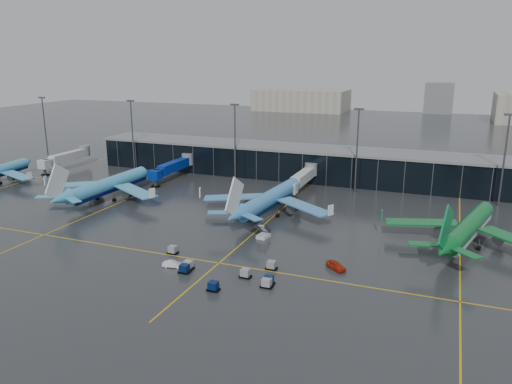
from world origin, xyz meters
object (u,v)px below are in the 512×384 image
(airliner_klm_near, at_px, (271,189))
(service_van_red, at_px, (336,266))
(airliner_aer_lingus, at_px, (470,216))
(airliner_arkefly, at_px, (109,176))
(mobile_airstair, at_px, (263,235))
(service_van_white, at_px, (173,264))
(baggage_carts, at_px, (225,271))

(airliner_klm_near, height_order, service_van_red, airliner_klm_near)
(airliner_aer_lingus, bearing_deg, service_van_red, -120.84)
(service_van_red, bearing_deg, airliner_arkefly, 108.27)
(airliner_klm_near, bearing_deg, service_van_red, -45.69)
(airliner_arkefly, xyz_separation_m, airliner_aer_lingus, (96.38, -1.79, -0.23))
(airliner_arkefly, height_order, service_van_red, airliner_arkefly)
(mobile_airstair, height_order, service_van_white, mobile_airstair)
(baggage_carts, bearing_deg, airliner_klm_near, 97.42)
(airliner_aer_lingus, relative_size, baggage_carts, 1.62)
(airliner_aer_lingus, bearing_deg, airliner_arkefly, -166.75)
(airliner_aer_lingus, distance_m, service_van_red, 34.18)
(airliner_klm_near, xyz_separation_m, airliner_aer_lingus, (47.96, -5.36, -0.15))
(airliner_arkefly, height_order, airliner_klm_near, airliner_arkefly)
(mobile_airstair, bearing_deg, airliner_aer_lingus, 24.71)
(airliner_arkefly, height_order, baggage_carts, airliner_arkefly)
(mobile_airstair, distance_m, service_van_white, 24.50)
(service_van_white, bearing_deg, airliner_aer_lingus, -68.88)
(service_van_red, height_order, service_van_white, service_van_red)
(mobile_airstair, xyz_separation_m, service_van_red, (19.34, -11.31, 0.01))
(mobile_airstair, bearing_deg, baggage_carts, -80.30)
(mobile_airstair, relative_size, service_van_white, 0.88)
(airliner_aer_lingus, relative_size, service_van_red, 9.23)
(airliner_aer_lingus, bearing_deg, airliner_klm_near, -172.06)
(airliner_aer_lingus, distance_m, mobile_airstair, 45.35)
(service_van_red, distance_m, service_van_white, 31.93)
(baggage_carts, height_order, service_van_red, baggage_carts)
(airliner_klm_near, distance_m, baggage_carts, 40.16)
(airliner_klm_near, distance_m, service_van_white, 40.73)
(baggage_carts, bearing_deg, service_van_white, -177.73)
(airliner_klm_near, height_order, service_van_white, airliner_klm_near)
(airliner_klm_near, height_order, airliner_aer_lingus, airliner_klm_near)
(airliner_arkefly, xyz_separation_m, airliner_klm_near, (48.42, 3.57, -0.08))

